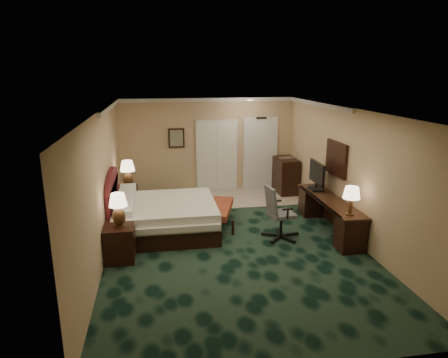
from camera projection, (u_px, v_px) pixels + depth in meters
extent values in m
cube|color=black|center=(232.00, 242.00, 8.27)|extent=(5.00, 7.50, 0.00)
cube|color=silver|center=(233.00, 110.00, 7.56)|extent=(5.00, 7.50, 0.00)
cube|color=#CEB286|center=(208.00, 146.00, 11.48)|extent=(5.00, 0.00, 2.70)
cube|color=#CEB286|center=(297.00, 268.00, 4.35)|extent=(5.00, 0.00, 2.70)
cube|color=#CEB286|center=(102.00, 185.00, 7.51)|extent=(0.00, 7.50, 2.70)
cube|color=#CEB286|center=(350.00, 174.00, 8.32)|extent=(0.00, 7.50, 2.70)
cube|color=#BAAA9B|center=(244.00, 197.00, 11.17)|extent=(3.20, 1.70, 0.01)
cube|color=silver|center=(260.00, 154.00, 11.78)|extent=(1.02, 0.06, 2.18)
cube|color=silver|center=(217.00, 156.00, 11.56)|extent=(1.20, 0.06, 2.10)
cube|color=#576A5E|center=(176.00, 138.00, 11.23)|extent=(0.45, 0.06, 0.55)
cube|color=white|center=(336.00, 159.00, 8.83)|extent=(0.05, 0.95, 0.75)
cube|color=silver|center=(166.00, 217.00, 8.70)|extent=(2.15, 1.99, 0.68)
cube|color=black|center=(120.00, 243.00, 7.42)|extent=(0.54, 0.61, 0.67)
cube|color=black|center=(128.00, 199.00, 10.05)|extent=(0.49, 0.57, 0.62)
cube|color=maroon|center=(220.00, 215.00, 9.11)|extent=(0.87, 1.47, 0.47)
cube|color=black|center=(329.00, 215.00, 8.77)|extent=(0.55, 2.53, 0.73)
cube|color=black|center=(317.00, 176.00, 9.27)|extent=(0.11, 0.86, 0.67)
cube|color=black|center=(286.00, 175.00, 11.54)|extent=(0.53, 0.96, 1.01)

